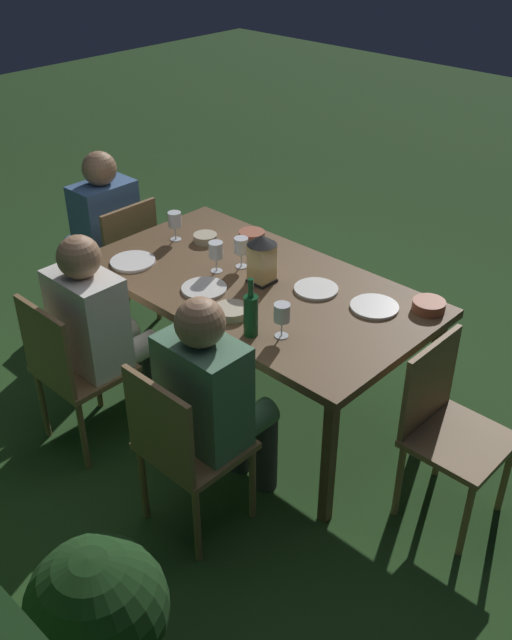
# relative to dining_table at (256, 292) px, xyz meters

# --- Properties ---
(ground_plane) EXTENTS (16.00, 16.00, 0.00)m
(ground_plane) POSITION_rel_dining_table_xyz_m (0.00, 0.00, -0.70)
(ground_plane) COLOR #26471E
(dining_table) EXTENTS (1.84, 1.00, 0.76)m
(dining_table) POSITION_rel_dining_table_xyz_m (0.00, 0.00, 0.00)
(dining_table) COLOR brown
(dining_table) RESTS_ON ground
(chair_head_far) EXTENTS (0.40, 0.42, 0.87)m
(chair_head_far) POSITION_rel_dining_table_xyz_m (1.17, 0.00, -0.22)
(chair_head_far) COLOR brown
(chair_head_far) RESTS_ON ground
(person_in_blue) EXTENTS (0.48, 0.38, 1.15)m
(person_in_blue) POSITION_rel_dining_table_xyz_m (1.36, 0.00, -0.07)
(person_in_blue) COLOR #426699
(person_in_blue) RESTS_ON ground
(chair_side_right_a) EXTENTS (0.42, 0.40, 0.87)m
(chair_side_right_a) POSITION_rel_dining_table_xyz_m (-0.41, 0.89, -0.22)
(chair_side_right_a) COLOR brown
(chair_side_right_a) RESTS_ON ground
(person_in_green) EXTENTS (0.38, 0.47, 1.15)m
(person_in_green) POSITION_rel_dining_table_xyz_m (-0.41, 0.70, -0.07)
(person_in_green) COLOR #4C7A5B
(person_in_green) RESTS_ON ground
(chair_side_right_b) EXTENTS (0.42, 0.40, 0.87)m
(chair_side_right_b) POSITION_rel_dining_table_xyz_m (0.41, 0.89, -0.22)
(chair_side_right_b) COLOR brown
(chair_side_right_b) RESTS_ON ground
(person_in_cream) EXTENTS (0.38, 0.47, 1.15)m
(person_in_cream) POSITION_rel_dining_table_xyz_m (0.41, 0.70, -0.07)
(person_in_cream) COLOR white
(person_in_cream) RESTS_ON ground
(chair_head_near) EXTENTS (0.40, 0.42, 0.87)m
(chair_head_near) POSITION_rel_dining_table_xyz_m (-1.17, 0.00, -0.22)
(chair_head_near) COLOR brown
(chair_head_near) RESTS_ON ground
(lantern_centerpiece) EXTENTS (0.15, 0.15, 0.27)m
(lantern_centerpiece) POSITION_rel_dining_table_xyz_m (-0.01, -0.03, 0.20)
(lantern_centerpiece) COLOR black
(lantern_centerpiece) RESTS_ON dining_table
(green_bottle_on_table) EXTENTS (0.07, 0.07, 0.29)m
(green_bottle_on_table) POSITION_rel_dining_table_xyz_m (-0.32, 0.37, 0.16)
(green_bottle_on_table) COLOR #144723
(green_bottle_on_table) RESTS_ON dining_table
(wine_glass_a) EXTENTS (0.08, 0.08, 0.17)m
(wine_glass_a) POSITION_rel_dining_table_xyz_m (-0.43, 0.28, 0.17)
(wine_glass_a) COLOR silver
(wine_glass_a) RESTS_ON dining_table
(wine_glass_b) EXTENTS (0.08, 0.08, 0.17)m
(wine_glass_b) POSITION_rel_dining_table_xyz_m (0.18, -0.08, 0.17)
(wine_glass_b) COLOR silver
(wine_glass_b) RESTS_ON dining_table
(wine_glass_c) EXTENTS (0.08, 0.08, 0.17)m
(wine_glass_c) POSITION_rel_dining_table_xyz_m (0.69, -0.05, 0.17)
(wine_glass_c) COLOR silver
(wine_glass_c) RESTS_ON dining_table
(wine_glass_d) EXTENTS (0.08, 0.08, 0.17)m
(wine_glass_d) POSITION_rel_dining_table_xyz_m (0.24, 0.05, 0.17)
(wine_glass_d) COLOR silver
(wine_glass_d) RESTS_ON dining_table
(plate_a) EXTENTS (0.23, 0.23, 0.01)m
(plate_a) POSITION_rel_dining_table_xyz_m (0.14, 0.23, 0.06)
(plate_a) COLOR silver
(plate_a) RESTS_ON dining_table
(plate_b) EXTENTS (0.24, 0.24, 0.01)m
(plate_b) POSITION_rel_dining_table_xyz_m (-0.59, -0.21, 0.06)
(plate_b) COLOR silver
(plate_b) RESTS_ON dining_table
(plate_c) EXTENTS (0.25, 0.25, 0.01)m
(plate_c) POSITION_rel_dining_table_xyz_m (0.64, 0.30, 0.06)
(plate_c) COLOR white
(plate_c) RESTS_ON dining_table
(plate_d) EXTENTS (0.23, 0.23, 0.01)m
(plate_d) POSITION_rel_dining_table_xyz_m (-0.28, -0.15, 0.06)
(plate_d) COLOR white
(plate_d) RESTS_ON dining_table
(bowl_olives) EXTENTS (0.15, 0.15, 0.05)m
(bowl_olives) POSITION_rel_dining_table_xyz_m (0.38, -0.36, 0.08)
(bowl_olives) COLOR #9E5138
(bowl_olives) RESTS_ON dining_table
(bowl_bread) EXTENTS (0.17, 0.17, 0.04)m
(bowl_bread) POSITION_rel_dining_table_xyz_m (-0.13, 0.31, 0.07)
(bowl_bread) COLOR #BCAD8E
(bowl_bread) RESTS_ON dining_table
(bowl_salad) EXTENTS (0.14, 0.14, 0.04)m
(bowl_salad) POSITION_rel_dining_table_xyz_m (0.55, -0.15, 0.08)
(bowl_salad) COLOR #BCAD8E
(bowl_salad) RESTS_ON dining_table
(bowl_dip) EXTENTS (0.16, 0.16, 0.05)m
(bowl_dip) POSITION_rel_dining_table_xyz_m (-0.79, -0.38, 0.08)
(bowl_dip) COLOR #9E5138
(bowl_dip) RESTS_ON dining_table
(potted_plant_corner) EXTENTS (0.50, 0.50, 0.69)m
(potted_plant_corner) POSITION_rel_dining_table_xyz_m (-0.77, 1.60, -0.31)
(potted_plant_corner) COLOR brown
(potted_plant_corner) RESTS_ON ground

